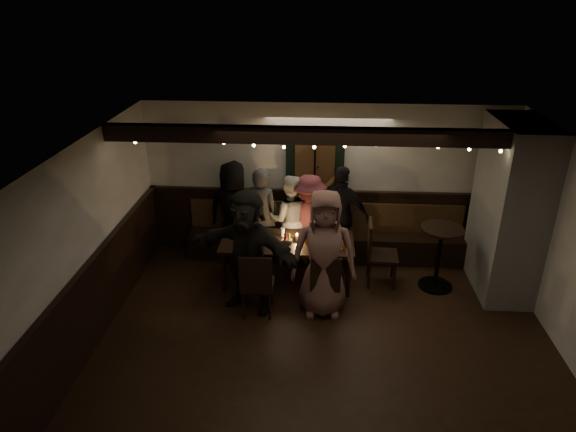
# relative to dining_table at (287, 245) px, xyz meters

# --- Properties ---
(room) EXTENTS (6.02, 5.01, 2.62)m
(room) POSITION_rel_dining_table_xyz_m (1.65, 0.02, 0.41)
(room) COLOR black
(room) RESTS_ON ground
(dining_table) EXTENTS (2.02, 0.87, 0.87)m
(dining_table) POSITION_rel_dining_table_xyz_m (0.00, 0.00, 0.00)
(dining_table) COLOR black
(dining_table) RESTS_ON ground
(chair_near_left) EXTENTS (0.46, 0.46, 1.00)m
(chair_near_left) POSITION_rel_dining_table_xyz_m (-0.36, -0.93, -0.10)
(chair_near_left) COLOR black
(chair_near_left) RESTS_ON ground
(chair_near_right) EXTENTS (0.43, 0.43, 0.93)m
(chair_near_right) POSITION_rel_dining_table_xyz_m (0.58, -0.78, -0.14)
(chair_near_right) COLOR black
(chair_near_right) RESTS_ON ground
(chair_end) EXTENTS (0.49, 0.49, 1.04)m
(chair_end) POSITION_rel_dining_table_xyz_m (1.37, 0.08, -0.07)
(chair_end) COLOR black
(chair_end) RESTS_ON ground
(high_top) EXTENTS (0.63, 0.63, 1.01)m
(high_top) POSITION_rel_dining_table_xyz_m (2.30, 0.01, -0.02)
(high_top) COLOR black
(high_top) RESTS_ON ground
(person_a) EXTENTS (0.89, 0.64, 1.70)m
(person_a) POSITION_rel_dining_table_xyz_m (-0.94, 0.77, 0.19)
(person_a) COLOR black
(person_a) RESTS_ON ground
(person_b) EXTENTS (0.66, 0.51, 1.63)m
(person_b) POSITION_rel_dining_table_xyz_m (-0.48, 0.73, 0.15)
(person_b) COLOR #3A3A3C
(person_b) RESTS_ON ground
(person_c) EXTENTS (0.78, 0.63, 1.52)m
(person_c) POSITION_rel_dining_table_xyz_m (-0.00, 0.73, 0.10)
(person_c) COLOR beige
(person_c) RESTS_ON ground
(person_d) EXTENTS (1.10, 0.78, 1.54)m
(person_d) POSITION_rel_dining_table_xyz_m (0.32, 0.70, 0.11)
(person_d) COLOR #5E272E
(person_d) RESTS_ON ground
(person_e) EXTENTS (1.06, 0.74, 1.67)m
(person_e) POSITION_rel_dining_table_xyz_m (0.84, 0.76, 0.18)
(person_e) COLOR black
(person_e) RESTS_ON ground
(person_f) EXTENTS (1.76, 1.13, 1.81)m
(person_f) POSITION_rel_dining_table_xyz_m (-0.50, -0.69, 0.25)
(person_f) COLOR black
(person_f) RESTS_ON ground
(person_g) EXTENTS (0.93, 0.62, 1.85)m
(person_g) POSITION_rel_dining_table_xyz_m (0.55, -0.74, 0.27)
(person_g) COLOR #82594F
(person_g) RESTS_ON ground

